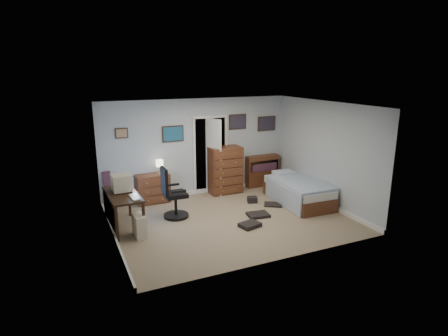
{
  "coord_description": "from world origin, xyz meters",
  "views": [
    {
      "loc": [
        -3.29,
        -6.96,
        3.2
      ],
      "look_at": [
        -0.01,
        0.3,
        1.1
      ],
      "focal_mm": 30.0,
      "sensor_mm": 36.0,
      "label": 1
    }
  ],
  "objects_px": {
    "office_chair": "(173,198)",
    "low_dresser": "(153,189)",
    "bed": "(298,191)",
    "computer_desk": "(118,202)",
    "tall_dresser": "(225,170)"
  },
  "relations": [
    {
      "from": "office_chair",
      "to": "low_dresser",
      "type": "height_order",
      "value": "office_chair"
    },
    {
      "from": "computer_desk",
      "to": "office_chair",
      "type": "distance_m",
      "value": 1.19
    },
    {
      "from": "computer_desk",
      "to": "low_dresser",
      "type": "distance_m",
      "value": 1.65
    },
    {
      "from": "computer_desk",
      "to": "tall_dresser",
      "type": "distance_m",
      "value": 3.22
    },
    {
      "from": "computer_desk",
      "to": "office_chair",
      "type": "bearing_deg",
      "value": 3.56
    },
    {
      "from": "low_dresser",
      "to": "tall_dresser",
      "type": "distance_m",
      "value": 1.97
    },
    {
      "from": "office_chair",
      "to": "tall_dresser",
      "type": "relative_size",
      "value": 0.93
    },
    {
      "from": "office_chair",
      "to": "low_dresser",
      "type": "xyz_separation_m",
      "value": [
        -0.17,
        1.15,
        -0.09
      ]
    },
    {
      "from": "computer_desk",
      "to": "tall_dresser",
      "type": "xyz_separation_m",
      "value": [
        2.96,
        1.25,
        0.05
      ]
    },
    {
      "from": "office_chair",
      "to": "tall_dresser",
      "type": "height_order",
      "value": "tall_dresser"
    },
    {
      "from": "tall_dresser",
      "to": "bed",
      "type": "bearing_deg",
      "value": -48.36
    },
    {
      "from": "computer_desk",
      "to": "low_dresser",
      "type": "bearing_deg",
      "value": 49.08
    },
    {
      "from": "office_chair",
      "to": "tall_dresser",
      "type": "distance_m",
      "value": 2.12
    },
    {
      "from": "office_chair",
      "to": "bed",
      "type": "bearing_deg",
      "value": -4.95
    },
    {
      "from": "tall_dresser",
      "to": "bed",
      "type": "height_order",
      "value": "tall_dresser"
    }
  ]
}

